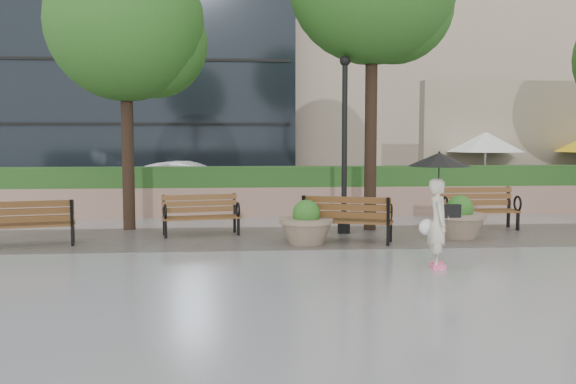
{
  "coord_description": "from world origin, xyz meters",
  "views": [
    {
      "loc": [
        -1.59,
        -10.68,
        2.19
      ],
      "look_at": [
        -0.57,
        1.77,
        1.1
      ],
      "focal_mm": 40.0,
      "sensor_mm": 36.0,
      "label": 1
    }
  ],
  "objects": [
    {
      "name": "cobble_strip",
      "position": [
        0.0,
        3.0,
        0.01
      ],
      "size": [
        28.0,
        3.2,
        0.01
      ],
      "primitive_type": "cube",
      "color": "#383330",
      "rests_on": "ground"
    },
    {
      "name": "tree_0",
      "position": [
        -3.93,
        4.56,
        4.66
      ],
      "size": [
        3.66,
        3.6,
        6.58
      ],
      "color": "black",
      "rests_on": "ground"
    },
    {
      "name": "lamppost",
      "position": [
        0.83,
        3.47,
        1.74
      ],
      "size": [
        0.28,
        0.28,
        3.96
      ],
      "color": "black",
      "rests_on": "ground"
    },
    {
      "name": "hedge_wall",
      "position": [
        0.0,
        7.0,
        0.66
      ],
      "size": [
        24.0,
        0.8,
        1.35
      ],
      "color": "#926D5E",
      "rests_on": "ground"
    },
    {
      "name": "bench_3",
      "position": [
        4.06,
        3.82,
        0.29
      ],
      "size": [
        1.84,
        0.75,
        0.98
      ],
      "rotation": [
        0.0,
        0.0,
        0.01
      ],
      "color": "brown",
      "rests_on": "ground"
    },
    {
      "name": "cafe_wall",
      "position": [
        9.5,
        10.0,
        2.0
      ],
      "size": [
        10.0,
        0.6,
        4.0
      ],
      "primitive_type": "cube",
      "color": "tan",
      "rests_on": "ground"
    },
    {
      "name": "car_right",
      "position": [
        -3.1,
        9.91,
        0.69
      ],
      "size": [
        4.37,
        2.17,
        1.38
      ],
      "primitive_type": "imported",
      "rotation": [
        0.0,
        0.0,
        1.39
      ],
      "color": "silver",
      "rests_on": "ground"
    },
    {
      "name": "bench_1",
      "position": [
        -2.36,
        3.42,
        0.27
      ],
      "size": [
        1.75,
        0.95,
        0.89
      ],
      "rotation": [
        0.0,
        0.0,
        0.18
      ],
      "color": "brown",
      "rests_on": "ground"
    },
    {
      "name": "bench_0",
      "position": [
        -5.69,
        2.29,
        0.28
      ],
      "size": [
        1.84,
        1.04,
        0.93
      ],
      "rotation": [
        0.0,
        0.0,
        3.35
      ],
      "color": "brown",
      "rests_on": "ground"
    },
    {
      "name": "planter_left",
      "position": [
        -0.17,
        2.1,
        0.36
      ],
      "size": [
        1.09,
        1.09,
        0.91
      ],
      "color": "#7F6B56",
      "rests_on": "ground"
    },
    {
      "name": "ground",
      "position": [
        0.0,
        0.0,
        0.0
      ],
      "size": [
        100.0,
        100.0,
        0.0
      ],
      "primitive_type": "plane",
      "color": "gray",
      "rests_on": "ground"
    },
    {
      "name": "pedestrian",
      "position": [
        1.76,
        -0.36,
        1.17
      ],
      "size": [
        1.04,
        1.04,
        1.91
      ],
      "rotation": [
        0.0,
        0.0,
        1.42
      ],
      "color": "beige",
      "rests_on": "ground"
    },
    {
      "name": "asphalt_street",
      "position": [
        0.0,
        11.0,
        0.0
      ],
      "size": [
        40.0,
        7.0,
        0.0
      ],
      "primitive_type": "cube",
      "color": "black",
      "rests_on": "ground"
    },
    {
      "name": "planter_right",
      "position": [
        3.18,
        2.59,
        0.36
      ],
      "size": [
        1.11,
        1.11,
        0.93
      ],
      "color": "#7F6B56",
      "rests_on": "ground"
    },
    {
      "name": "patio_umb_white",
      "position": [
        6.27,
        8.97,
        1.99
      ],
      "size": [
        2.5,
        2.5,
        2.3
      ],
      "color": "black",
      "rests_on": "ground"
    },
    {
      "name": "bench_2",
      "position": [
        0.7,
        2.27,
        0.29
      ],
      "size": [
        1.93,
        1.28,
        0.97
      ],
      "rotation": [
        0.0,
        0.0,
        2.8
      ],
      "color": "brown",
      "rests_on": "ground"
    }
  ]
}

